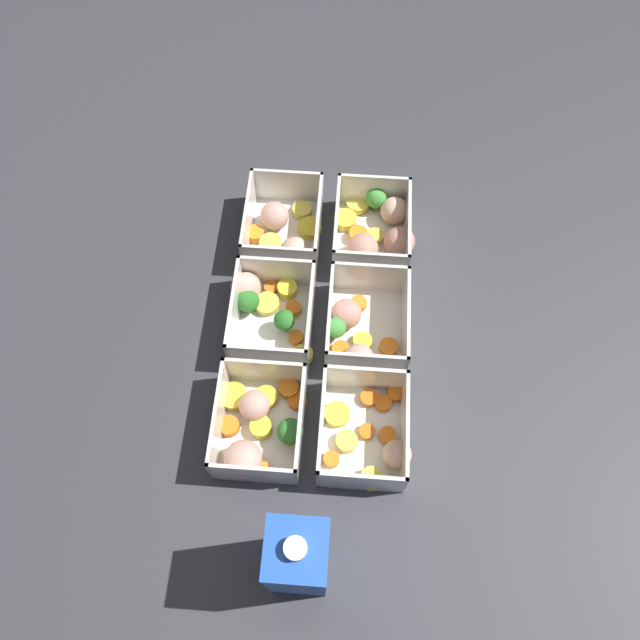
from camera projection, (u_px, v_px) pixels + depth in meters
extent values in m
plane|color=#38383D|center=(320.00, 327.00, 0.94)|extent=(4.00, 4.00, 0.00)
cube|color=silver|center=(362.00, 435.00, 0.86)|extent=(0.15, 0.12, 0.00)
cube|color=silver|center=(405.00, 431.00, 0.83)|extent=(0.15, 0.01, 0.07)
cube|color=silver|center=(322.00, 425.00, 0.84)|extent=(0.15, 0.01, 0.07)
cube|color=silver|center=(361.00, 482.00, 0.80)|extent=(0.01, 0.12, 0.07)
cube|color=silver|center=(365.00, 378.00, 0.87)|extent=(0.01, 0.12, 0.07)
cylinder|color=orange|center=(383.00, 403.00, 0.88)|extent=(0.03, 0.03, 0.01)
cylinder|color=orange|center=(387.00, 435.00, 0.86)|extent=(0.03, 0.03, 0.01)
cylinder|color=orange|center=(395.00, 393.00, 0.88)|extent=(0.03, 0.03, 0.01)
cylinder|color=orange|center=(331.00, 459.00, 0.84)|extent=(0.02, 0.02, 0.01)
cylinder|color=orange|center=(367.00, 431.00, 0.86)|extent=(0.03, 0.03, 0.01)
cylinder|color=orange|center=(369.00, 397.00, 0.88)|extent=(0.03, 0.03, 0.01)
cylinder|color=#DBC647|center=(346.00, 441.00, 0.85)|extent=(0.04, 0.04, 0.01)
cylinder|color=yellow|center=(337.00, 414.00, 0.87)|extent=(0.05, 0.05, 0.01)
cylinder|color=#DBC647|center=(371.00, 479.00, 0.83)|extent=(0.04, 0.04, 0.02)
sphere|color=beige|center=(397.00, 454.00, 0.83)|extent=(0.05, 0.05, 0.04)
cube|color=silver|center=(366.00, 330.00, 0.94)|extent=(0.15, 0.12, 0.00)
cube|color=silver|center=(406.00, 322.00, 0.90)|extent=(0.15, 0.01, 0.07)
cube|color=silver|center=(330.00, 317.00, 0.91)|extent=(0.15, 0.01, 0.07)
cube|color=silver|center=(366.00, 365.00, 0.87)|extent=(0.01, 0.12, 0.07)
cube|color=silver|center=(369.00, 277.00, 0.94)|extent=(0.01, 0.12, 0.07)
cylinder|color=orange|center=(388.00, 347.00, 0.92)|extent=(0.04, 0.04, 0.01)
cylinder|color=orange|center=(358.00, 304.00, 0.95)|extent=(0.03, 0.03, 0.01)
sphere|color=#D19E8C|center=(359.00, 358.00, 0.89)|extent=(0.06, 0.06, 0.04)
sphere|color=tan|center=(346.00, 314.00, 0.92)|extent=(0.06, 0.06, 0.05)
cylinder|color=yellow|center=(362.00, 341.00, 0.92)|extent=(0.04, 0.04, 0.01)
cylinder|color=#519448|center=(336.00, 333.00, 0.92)|extent=(0.01, 0.01, 0.01)
sphere|color=#42933D|center=(336.00, 328.00, 0.91)|extent=(0.03, 0.03, 0.03)
cylinder|color=orange|center=(341.00, 350.00, 0.91)|extent=(0.03, 0.03, 0.01)
cube|color=silver|center=(370.00, 239.00, 1.01)|extent=(0.15, 0.12, 0.00)
cube|color=silver|center=(407.00, 229.00, 0.98)|extent=(0.15, 0.01, 0.07)
cube|color=silver|center=(336.00, 225.00, 0.98)|extent=(0.15, 0.01, 0.07)
cube|color=silver|center=(370.00, 266.00, 0.95)|extent=(0.01, 0.12, 0.07)
cube|color=silver|center=(373.00, 191.00, 1.01)|extent=(0.01, 0.12, 0.07)
sphere|color=tan|center=(363.00, 249.00, 0.97)|extent=(0.07, 0.07, 0.05)
cylinder|color=yellow|center=(345.00, 220.00, 1.01)|extent=(0.05, 0.05, 0.02)
sphere|color=beige|center=(394.00, 211.00, 1.00)|extent=(0.05, 0.05, 0.04)
cylinder|color=#519448|center=(375.00, 205.00, 1.03)|extent=(0.01, 0.01, 0.01)
sphere|color=#42933D|center=(376.00, 198.00, 1.01)|extent=(0.03, 0.03, 0.03)
cylinder|color=#DBC647|center=(375.00, 237.00, 1.00)|extent=(0.04, 0.04, 0.01)
sphere|color=tan|center=(399.00, 242.00, 0.98)|extent=(0.07, 0.07, 0.05)
cylinder|color=#DBC647|center=(358.00, 203.00, 1.03)|extent=(0.04, 0.04, 0.01)
cylinder|color=orange|center=(358.00, 235.00, 1.00)|extent=(0.04, 0.04, 0.02)
cube|color=silver|center=(262.00, 428.00, 0.87)|extent=(0.15, 0.12, 0.00)
cube|color=silver|center=(301.00, 424.00, 0.84)|extent=(0.15, 0.01, 0.07)
cube|color=silver|center=(219.00, 418.00, 0.84)|extent=(0.15, 0.01, 0.07)
cube|color=silver|center=(253.00, 474.00, 0.81)|extent=(0.01, 0.12, 0.07)
cube|color=silver|center=(266.00, 372.00, 0.87)|extent=(0.01, 0.12, 0.07)
cylinder|color=orange|center=(263.00, 470.00, 0.83)|extent=(0.03, 0.03, 0.01)
cylinder|color=orange|center=(230.00, 426.00, 0.86)|extent=(0.03, 0.03, 0.01)
cylinder|color=yellow|center=(234.00, 397.00, 0.88)|extent=(0.04, 0.04, 0.02)
cylinder|color=yellow|center=(266.00, 397.00, 0.88)|extent=(0.04, 0.04, 0.01)
cylinder|color=orange|center=(289.00, 388.00, 0.89)|extent=(0.04, 0.04, 0.01)
sphere|color=#D19E8C|center=(243.00, 459.00, 0.82)|extent=(0.06, 0.06, 0.05)
cylinder|color=orange|center=(297.00, 401.00, 0.88)|extent=(0.03, 0.03, 0.01)
cylinder|color=yellow|center=(261.00, 427.00, 0.86)|extent=(0.04, 0.04, 0.02)
cylinder|color=#49883F|center=(291.00, 436.00, 0.85)|extent=(0.01, 0.01, 0.02)
sphere|color=#388433|center=(290.00, 431.00, 0.84)|extent=(0.04, 0.04, 0.04)
sphere|color=#D19E8C|center=(254.00, 405.00, 0.86)|extent=(0.05, 0.05, 0.04)
cube|color=silver|center=(274.00, 324.00, 0.94)|extent=(0.15, 0.12, 0.00)
cube|color=silver|center=(310.00, 316.00, 0.91)|extent=(0.15, 0.01, 0.07)
cube|color=silver|center=(235.00, 311.00, 0.91)|extent=(0.15, 0.01, 0.07)
cube|color=silver|center=(267.00, 359.00, 0.88)|extent=(0.01, 0.12, 0.07)
cube|color=silver|center=(278.00, 272.00, 0.94)|extent=(0.01, 0.12, 0.07)
cylinder|color=yellow|center=(287.00, 289.00, 0.96)|extent=(0.04, 0.04, 0.02)
cylinder|color=#DBC647|center=(303.00, 355.00, 0.91)|extent=(0.04, 0.04, 0.02)
cylinder|color=orange|center=(294.00, 308.00, 0.94)|extent=(0.03, 0.03, 0.01)
cylinder|color=orange|center=(271.00, 288.00, 0.96)|extent=(0.03, 0.03, 0.01)
cylinder|color=#407A37|center=(249.00, 307.00, 0.94)|extent=(0.01, 0.01, 0.01)
sphere|color=#2D7228|center=(248.00, 301.00, 0.93)|extent=(0.03, 0.03, 0.03)
cylinder|color=#DBC647|center=(267.00, 304.00, 0.95)|extent=(0.04, 0.04, 0.01)
cylinder|color=#407A37|center=(285.00, 326.00, 0.93)|extent=(0.01, 0.01, 0.02)
sphere|color=#2D7228|center=(284.00, 320.00, 0.91)|extent=(0.03, 0.03, 0.03)
sphere|color=#D19E8C|center=(246.00, 287.00, 0.94)|extent=(0.07, 0.07, 0.05)
cylinder|color=orange|center=(296.00, 338.00, 0.92)|extent=(0.02, 0.02, 0.01)
cube|color=silver|center=(285.00, 234.00, 1.01)|extent=(0.15, 0.12, 0.00)
cube|color=silver|center=(319.00, 224.00, 0.98)|extent=(0.15, 0.01, 0.07)
cube|color=silver|center=(248.00, 220.00, 0.98)|extent=(0.15, 0.01, 0.07)
cube|color=silver|center=(279.00, 261.00, 0.95)|extent=(0.01, 0.12, 0.07)
cube|color=silver|center=(288.00, 186.00, 1.01)|extent=(0.01, 0.12, 0.07)
sphere|color=beige|center=(295.00, 253.00, 0.97)|extent=(0.07, 0.07, 0.05)
sphere|color=#D19E8C|center=(275.00, 216.00, 1.00)|extent=(0.06, 0.06, 0.05)
cylinder|color=#DBC647|center=(302.00, 210.00, 1.03)|extent=(0.04, 0.04, 0.01)
cylinder|color=yellow|center=(310.00, 228.00, 1.01)|extent=(0.05, 0.05, 0.01)
cylinder|color=orange|center=(256.00, 234.00, 1.00)|extent=(0.04, 0.04, 0.02)
cylinder|color=#DBC647|center=(271.00, 244.00, 0.99)|extent=(0.05, 0.05, 0.02)
cube|color=blue|center=(302.00, 559.00, 0.71)|extent=(0.07, 0.07, 0.19)
cylinder|color=white|center=(300.00, 549.00, 0.62)|extent=(0.02, 0.02, 0.01)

